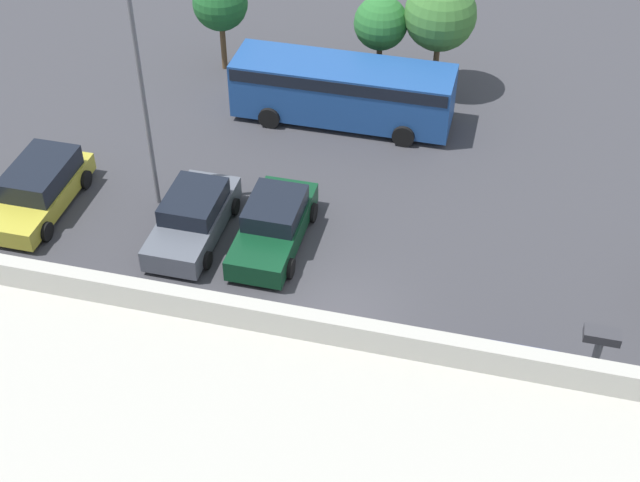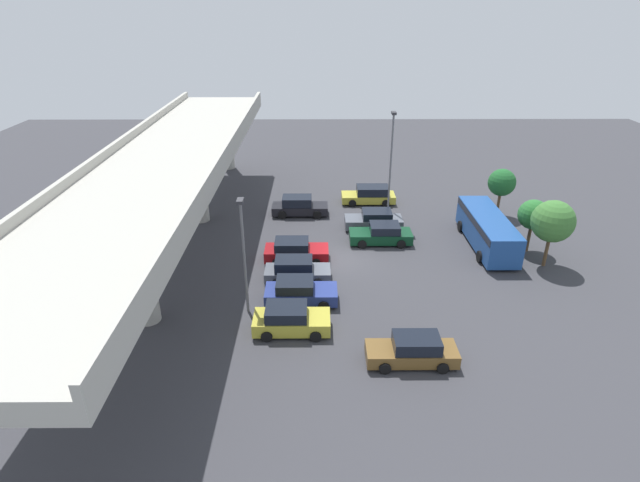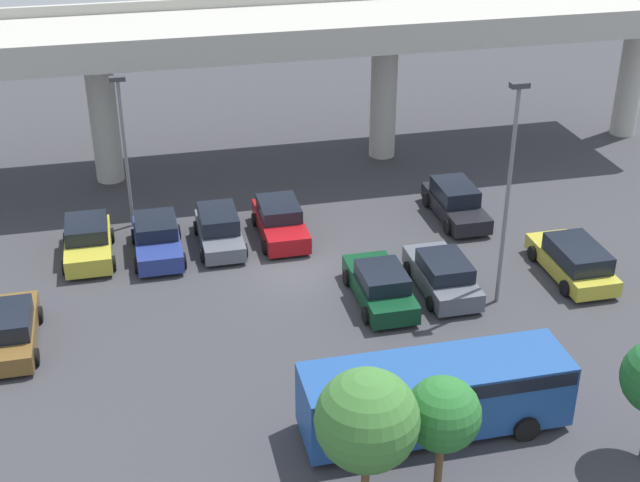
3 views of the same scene
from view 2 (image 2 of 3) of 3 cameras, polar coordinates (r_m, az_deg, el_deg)
name	(u,v)px [view 2 (image 2 of 3)]	position (r m, az deg, el deg)	size (l,w,h in m)	color
ground_plane	(345,260)	(36.24, 2.86, -2.21)	(95.31, 95.31, 0.00)	#38383D
highway_overpass	(168,171)	(34.99, -17.02, 7.68)	(45.90, 7.98, 8.31)	#ADAAA0
parked_car_0	(413,351)	(26.74, 10.56, -12.21)	(1.97, 4.70, 1.57)	brown
parked_car_1	(290,319)	(28.54, -3.41, -8.94)	(2.22, 4.34, 1.62)	gold
parked_car_2	(300,292)	(31.02, -2.35, -5.84)	(2.20, 4.46, 1.57)	navy
parked_car_3	(296,270)	(33.43, -2.72, -3.34)	(2.05, 4.39, 1.57)	#515660
parked_car_4	(295,251)	(35.93, -2.83, -1.14)	(2.17, 4.57, 1.58)	maroon
parked_car_5	(382,234)	(38.78, 7.04, 0.77)	(2.17, 4.78, 1.56)	#0C381E
parked_car_6	(374,220)	(41.22, 6.22, 2.38)	(2.18, 4.69, 1.55)	#515660
parked_car_7	(299,206)	(43.67, -2.41, 3.98)	(2.09, 4.84, 1.67)	black
parked_car_8	(370,195)	(46.54, 5.71, 5.26)	(2.25, 4.90, 1.60)	gold
shuttle_bus	(487,228)	(39.80, 18.59, 1.41)	(8.66, 2.73, 2.45)	#1E478C
lamp_post_near_aisle	(391,160)	(41.59, 8.11, 9.18)	(0.70, 0.35, 9.15)	slate
lamp_post_mid_lot	(244,248)	(28.73, -8.73, -0.77)	(0.70, 0.35, 7.25)	slate
tree_front_left	(553,221)	(37.54, 25.08, 2.04)	(2.91, 2.91, 4.88)	brown
tree_front_centre	(533,215)	(39.52, 23.20, 2.77)	(2.20, 2.20, 4.05)	brown
tree_front_right	(502,183)	(45.39, 20.07, 6.28)	(2.32, 2.32, 4.20)	brown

